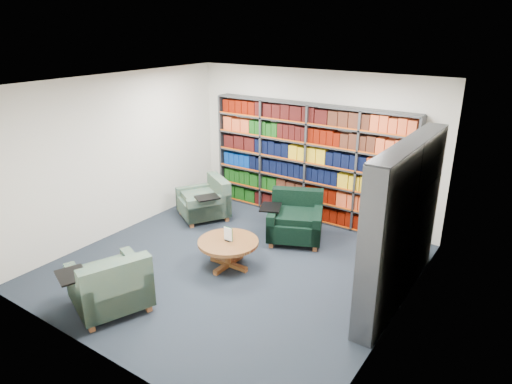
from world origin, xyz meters
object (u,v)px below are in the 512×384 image
Objects in this scene: chair_teal_front at (111,288)px; coffee_table at (228,246)px; chair_teal_left at (207,202)px; chair_green_right at (296,220)px.

chair_teal_front reaches higher than coffee_table.
coffee_table is (1.52, -1.31, 0.04)m from chair_teal_left.
chair_teal_left is at bearing -174.76° from chair_green_right.
chair_green_right is 1.29× the size of coffee_table.
chair_teal_front is 1.29× the size of coffee_table.
chair_teal_front is (0.96, -3.08, 0.02)m from chair_teal_left.
chair_teal_left is 1.25× the size of coffee_table.
chair_teal_front reaches higher than chair_teal_left.
chair_green_right is at bearing 76.65° from coffee_table.
chair_teal_left is 0.97× the size of chair_teal_front.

